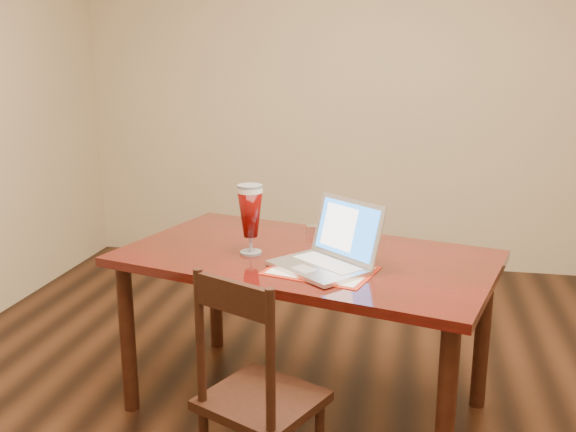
# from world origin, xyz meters

# --- Properties ---
(dining_table) EXTENTS (1.72, 1.24, 1.02)m
(dining_table) POSITION_xyz_m (-0.22, 0.38, 0.65)
(dining_table) COLOR #510B0A
(dining_table) RESTS_ON ground
(dining_chair) EXTENTS (0.49, 0.48, 0.87)m
(dining_chair) POSITION_xyz_m (-0.28, -0.26, 0.41)
(dining_chair) COLOR black
(dining_chair) RESTS_ON ground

